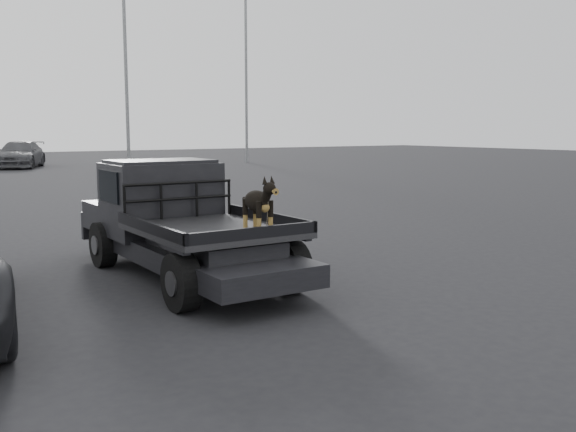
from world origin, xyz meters
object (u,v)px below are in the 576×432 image
flatbed_ute (186,249)px  floodlight_far (246,51)px  dog (258,205)px  distant_car_b (20,154)px  floodlight_mid (125,41)px

flatbed_ute → floodlight_far: 34.87m
dog → distant_car_b: bearing=84.3°
flatbed_ute → floodlight_mid: 25.92m
dog → distant_car_b: 33.47m
dog → floodlight_mid: size_ratio=0.06×
distant_car_b → flatbed_ute: bearing=-73.4°
dog → floodlight_mid: bearing=74.2°
floodlight_mid → floodlight_far: floodlight_far is taller
flatbed_ute → distant_car_b: distant_car_b is taller
dog → floodlight_far: size_ratio=0.05×
floodlight_far → distant_car_b: bearing=170.5°
flatbed_ute → distant_car_b: size_ratio=1.00×
floodlight_mid → floodlight_far: bearing=27.3°
flatbed_ute → dog: dog is taller
dog → distant_car_b: dog is taller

